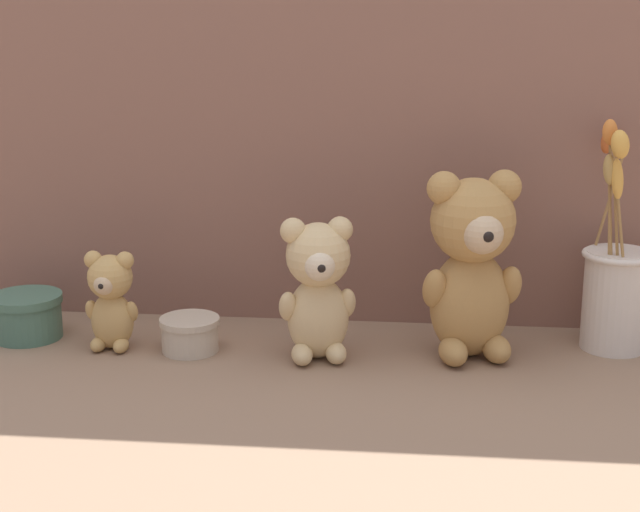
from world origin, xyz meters
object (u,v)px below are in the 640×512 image
object	(u,v)px
flower_vase	(617,286)
teddy_bear_small	(111,298)
decorative_tin_short	(189,335)
decorative_tin_tall	(27,316)
teddy_bear_medium	(317,286)
teddy_bear_large	(472,262)

from	to	relation	value
flower_vase	teddy_bear_small	bearing A→B (deg)	-174.28
teddy_bear_small	decorative_tin_short	distance (m)	0.13
flower_vase	decorative_tin_tall	distance (m)	0.88
teddy_bear_small	decorative_tin_tall	xyz separation A→B (m)	(-0.14, 0.03, -0.04)
flower_vase	decorative_tin_short	bearing A→B (deg)	-172.86
teddy_bear_medium	teddy_bear_small	distance (m)	0.31
flower_vase	decorative_tin_short	distance (m)	0.63
teddy_bear_small	decorative_tin_tall	distance (m)	0.15
flower_vase	decorative_tin_short	xyz separation A→B (m)	(-0.62, -0.08, -0.07)
teddy_bear_large	decorative_tin_tall	distance (m)	0.68
teddy_bear_medium	teddy_bear_small	bearing A→B (deg)	178.05
teddy_bear_small	flower_vase	size ratio (longest dim) A/B	0.43
decorative_tin_short	decorative_tin_tall	bearing A→B (deg)	172.19
teddy_bear_large	decorative_tin_short	bearing A→B (deg)	-176.76
teddy_bear_large	decorative_tin_tall	bearing A→B (deg)	178.92
teddy_bear_large	teddy_bear_small	bearing A→B (deg)	-177.91
teddy_bear_small	decorative_tin_tall	bearing A→B (deg)	167.59
teddy_bear_small	decorative_tin_short	world-z (taller)	teddy_bear_small
decorative_tin_tall	decorative_tin_short	xyz separation A→B (m)	(0.26, -0.04, -0.01)
teddy_bear_medium	flower_vase	size ratio (longest dim) A/B	0.61
teddy_bear_large	teddy_bear_small	world-z (taller)	teddy_bear_large
decorative_tin_short	flower_vase	bearing A→B (deg)	7.14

